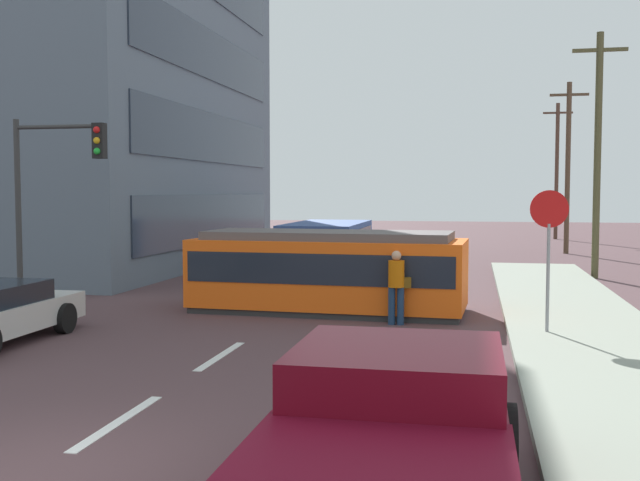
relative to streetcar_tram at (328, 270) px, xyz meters
The scene contains 15 objects.
ground_plane 2.01m from the streetcar_tram, 123.31° to the right, with size 120.00×120.00×0.00m, color #50383B.
sidewalk_curb_right 8.05m from the streetcar_tram, 42.89° to the right, with size 3.20×36.00×0.14m, color gray.
lane_stripe_1 9.54m from the streetcar_tram, 95.72° to the right, with size 0.16×2.40×0.01m, color silver.
lane_stripe_2 5.62m from the streetcar_tram, 99.86° to the right, with size 0.16×2.40×0.01m, color silver.
lane_stripe_3 6.16m from the streetcar_tram, 98.95° to the left, with size 0.16×2.40×0.01m, color silver.
lane_stripe_4 12.08m from the streetcar_tram, 94.50° to the left, with size 0.16×2.40×0.01m, color silver.
streetcar_tram is the anchor object (origin of this frame).
city_bus 8.41m from the streetcar_tram, 101.28° to the left, with size 2.60×5.95×1.88m.
pedestrian_crossing 2.43m from the streetcar_tram, 39.93° to the right, with size 0.51×0.36×1.67m.
pickup_truck_parked 12.22m from the streetcar_tram, 76.45° to the right, with size 2.28×5.00×1.55m.
stop_sign 5.74m from the streetcar_tram, 26.45° to the right, with size 0.76×0.07×2.88m.
traffic_light_mast 7.04m from the streetcar_tram, 163.86° to the right, with size 2.40×0.33×4.74m.
utility_pole_mid 12.21m from the streetcar_tram, 49.27° to the left, with size 1.80×0.24×8.39m.
utility_pole_far 21.34m from the streetcar_tram, 67.90° to the left, with size 1.80×0.24×8.22m.
utility_pole_distant 32.42m from the streetcar_tram, 74.50° to the left, with size 1.80×0.24×8.53m.
Camera 1 is at (4.48, -6.82, 2.99)m, focal length 42.07 mm.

